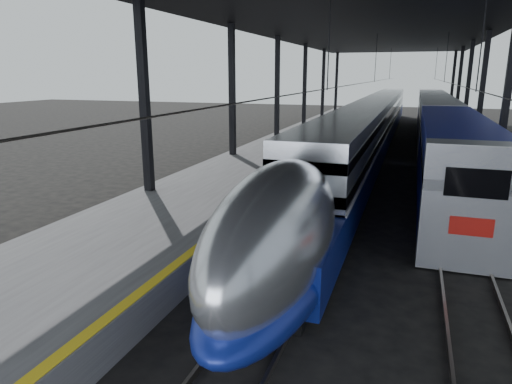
% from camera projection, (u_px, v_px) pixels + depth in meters
% --- Properties ---
extents(ground, '(160.00, 160.00, 0.00)m').
position_uv_depth(ground, '(227.00, 273.00, 14.21)').
color(ground, black).
rests_on(ground, ground).
extents(platform, '(6.00, 80.00, 1.00)m').
position_uv_depth(platform, '(287.00, 152.00, 33.50)').
color(platform, '#4C4C4F').
rests_on(platform, ground).
extents(yellow_strip, '(0.30, 80.00, 0.01)m').
position_uv_depth(yellow_strip, '(325.00, 147.00, 32.49)').
color(yellow_strip, yellow).
rests_on(yellow_strip, platform).
extents(rails, '(6.52, 80.00, 0.16)m').
position_uv_depth(rails, '(400.00, 164.00, 31.09)').
color(rails, slate).
rests_on(rails, ground).
extents(canopy, '(18.00, 75.00, 9.47)m').
position_uv_depth(canopy, '(370.00, 25.00, 29.64)').
color(canopy, black).
rests_on(canopy, ground).
extents(tgv_train, '(2.78, 65.20, 3.99)m').
position_uv_depth(tgv_train, '(373.00, 127.00, 36.94)').
color(tgv_train, '#B0B3B8').
rests_on(tgv_train, ground).
extents(second_train, '(2.93, 56.05, 4.04)m').
position_uv_depth(second_train, '(437.00, 123.00, 38.53)').
color(second_train, navy).
rests_on(second_train, ground).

